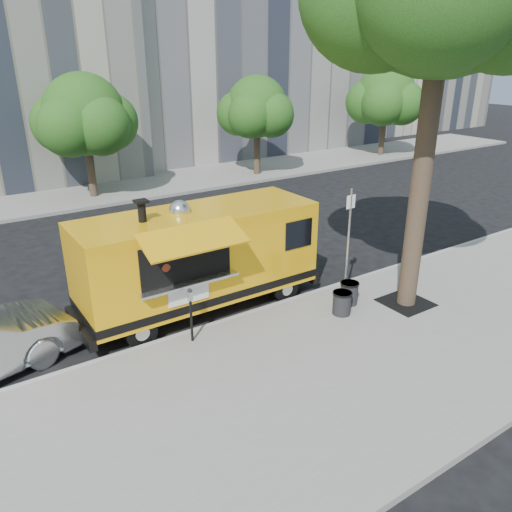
{
  "coord_description": "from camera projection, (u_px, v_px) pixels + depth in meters",
  "views": [
    {
      "loc": [
        -7.3,
        -10.45,
        6.28
      ],
      "look_at": [
        -0.33,
        0.0,
        1.21
      ],
      "focal_mm": 35.0,
      "sensor_mm": 36.0,
      "label": 1
    }
  ],
  "objects": [
    {
      "name": "far_tree_d",
      "position": [
        386.0,
        96.0,
        31.69
      ],
      "size": [
        3.78,
        3.78,
        5.64
      ],
      "color": "#33261C",
      "rests_on": "far_sidewalk"
    },
    {
      "name": "far_tree_c",
      "position": [
        257.0,
        107.0,
        26.45
      ],
      "size": [
        3.24,
        3.24,
        5.21
      ],
      "color": "#33261C",
      "rests_on": "far_sidewalk"
    },
    {
      "name": "ground",
      "position": [
        266.0,
        293.0,
        14.16
      ],
      "size": [
        120.0,
        120.0,
        0.0
      ],
      "primitive_type": "plane",
      "color": "black",
      "rests_on": "ground"
    },
    {
      "name": "sidewalk",
      "position": [
        368.0,
        356.0,
        11.05
      ],
      "size": [
        60.0,
        6.0,
        0.15
      ],
      "primitive_type": "cube",
      "color": "gray",
      "rests_on": "ground"
    },
    {
      "name": "food_truck",
      "position": [
        198.0,
        257.0,
        12.71
      ],
      "size": [
        6.47,
        2.98,
        3.18
      ],
      "rotation": [
        0.0,
        0.0,
        0.0
      ],
      "color": "#EDA50C",
      "rests_on": "ground"
    },
    {
      "name": "curb",
      "position": [
        285.0,
        303.0,
        13.42
      ],
      "size": [
        60.0,
        0.14,
        0.16
      ],
      "primitive_type": "cube",
      "color": "#999993",
      "rests_on": "ground"
    },
    {
      "name": "trash_bin_right",
      "position": [
        349.0,
        292.0,
        13.13
      ],
      "size": [
        0.5,
        0.5,
        0.6
      ],
      "color": "black",
      "rests_on": "sidewalk"
    },
    {
      "name": "far_tree_b",
      "position": [
        84.0,
        115.0,
        22.01
      ],
      "size": [
        3.6,
        3.6,
        5.5
      ],
      "color": "#33261C",
      "rests_on": "far_sidewalk"
    },
    {
      "name": "tree_well",
      "position": [
        406.0,
        302.0,
        13.28
      ],
      "size": [
        1.2,
        1.2,
        0.02
      ],
      "primitive_type": "cube",
      "color": "black",
      "rests_on": "sidewalk"
    },
    {
      "name": "parking_meter",
      "position": [
        191.0,
        309.0,
        11.21
      ],
      "size": [
        0.11,
        0.11,
        1.33
      ],
      "color": "black",
      "rests_on": "sidewalk"
    },
    {
      "name": "building_right",
      "position": [
        387.0,
        35.0,
        45.12
      ],
      "size": [
        16.0,
        12.0,
        16.0
      ],
      "primitive_type": "cube",
      "color": "#B7B198",
      "rests_on": "ground"
    },
    {
      "name": "trash_bin_left",
      "position": [
        342.0,
        302.0,
        12.6
      ],
      "size": [
        0.5,
        0.5,
        0.6
      ],
      "color": "black",
      "rests_on": "sidewalk"
    },
    {
      "name": "far_sidewalk",
      "position": [
        110.0,
        191.0,
        24.55
      ],
      "size": [
        60.0,
        5.0,
        0.15
      ],
      "primitive_type": "cube",
      "color": "gray",
      "rests_on": "ground"
    },
    {
      "name": "sign_post",
      "position": [
        348.0,
        237.0,
        13.07
      ],
      "size": [
        0.28,
        0.06,
        3.0
      ],
      "color": "silver",
      "rests_on": "sidewalk"
    }
  ]
}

